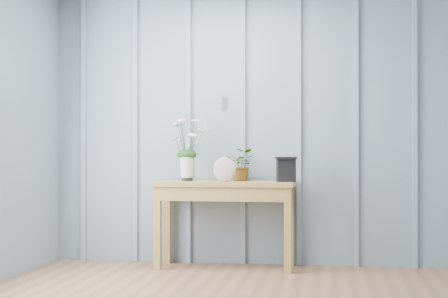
% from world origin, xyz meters
% --- Properties ---
extents(room_shell, '(4.00, 4.50, 2.50)m').
position_xyz_m(room_shell, '(-0.00, 0.92, 1.99)').
color(room_shell, gray).
rests_on(room_shell, ground).
extents(sideboard, '(1.20, 0.45, 0.75)m').
position_xyz_m(sideboard, '(-0.38, 1.99, 0.64)').
color(sideboard, olive).
rests_on(sideboard, ground).
extents(daisy_vase, '(0.42, 0.32, 0.60)m').
position_xyz_m(daisy_vase, '(-0.72, 2.00, 1.13)').
color(daisy_vase, black).
rests_on(daisy_vase, sideboard).
extents(spider_plant, '(0.27, 0.23, 0.28)m').
position_xyz_m(spider_plant, '(-0.25, 2.10, 0.89)').
color(spider_plant, '#123912').
rests_on(spider_plant, sideboard).
extents(felt_disc_vessel, '(0.22, 0.10, 0.21)m').
position_xyz_m(felt_disc_vessel, '(-0.37, 1.90, 0.86)').
color(felt_disc_vessel, '#824462').
rests_on(felt_disc_vessel, sideboard).
extents(carved_box, '(0.20, 0.17, 0.21)m').
position_xyz_m(carved_box, '(0.15, 1.97, 0.86)').
color(carved_box, black).
rests_on(carved_box, sideboard).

